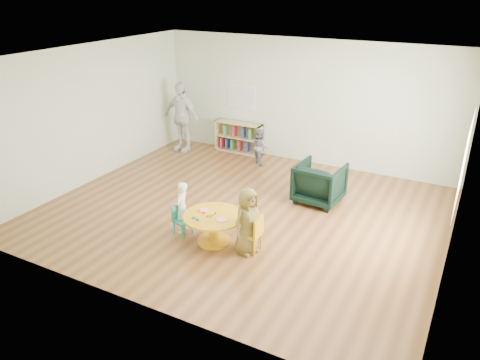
{
  "coord_description": "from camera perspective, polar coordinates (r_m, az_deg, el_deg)",
  "views": [
    {
      "loc": [
        3.59,
        -6.81,
        3.95
      ],
      "look_at": [
        0.11,
        -0.3,
        0.77
      ],
      "focal_mm": 35.0,
      "sensor_mm": 36.0,
      "label": 1
    }
  ],
  "objects": [
    {
      "name": "kid_chair_left",
      "position": [
        7.88,
        -7.16,
        -4.75
      ],
      "size": [
        0.33,
        0.33,
        0.5
      ],
      "rotation": [
        0.0,
        0.0,
        -1.82
      ],
      "color": "#198C75",
      "rests_on": "ground"
    },
    {
      "name": "adult_caretaker",
      "position": [
        11.6,
        -7.16,
        7.64
      ],
      "size": [
        1.03,
        0.5,
        1.7
      ],
      "primitive_type": "imported",
      "rotation": [
        0.0,
        0.0,
        -0.09
      ],
      "color": "white",
      "rests_on": "ground"
    },
    {
      "name": "toddler",
      "position": [
        10.76,
        2.49,
        4.11
      ],
      "size": [
        0.51,
        0.5,
        0.83
      ],
      "primitive_type": "imported",
      "rotation": [
        0.0,
        0.0,
        2.45
      ],
      "color": "#181E3D",
      "rests_on": "ground"
    },
    {
      "name": "child_left",
      "position": [
        7.85,
        -7.11,
        -3.35
      ],
      "size": [
        0.28,
        0.37,
        0.9
      ],
      "primitive_type": "imported",
      "rotation": [
        0.0,
        0.0,
        -1.37
      ],
      "color": "white",
      "rests_on": "ground"
    },
    {
      "name": "kid_chair_right",
      "position": [
        7.31,
        1.57,
        -6.45
      ],
      "size": [
        0.33,
        0.33,
        0.6
      ],
      "rotation": [
        0.0,
        0.0,
        1.6
      ],
      "color": "gold",
      "rests_on": "ground"
    },
    {
      "name": "child_right",
      "position": [
        7.18,
        0.92,
        -5.04
      ],
      "size": [
        0.5,
        0.61,
        1.08
      ],
      "primitive_type": "imported",
      "rotation": [
        0.0,
        0.0,
        1.23
      ],
      "color": "gold",
      "rests_on": "ground"
    },
    {
      "name": "alphabet_poster",
      "position": [
        11.38,
        0.2,
        10.11
      ],
      "size": [
        0.74,
        0.01,
        0.54
      ],
      "color": "white",
      "rests_on": "ground"
    },
    {
      "name": "activity_table",
      "position": [
        7.55,
        -3.23,
        -5.33
      ],
      "size": [
        0.98,
        0.98,
        0.53
      ],
      "rotation": [
        0.0,
        0.0,
        -0.0
      ],
      "color": "gold",
      "rests_on": "ground"
    },
    {
      "name": "armchair",
      "position": [
        9.0,
        9.66,
        -0.36
      ],
      "size": [
        0.89,
        0.91,
        0.78
      ],
      "primitive_type": "imported",
      "rotation": [
        0.0,
        0.0,
        3.07
      ],
      "color": "black",
      "rests_on": "ground"
    },
    {
      "name": "room",
      "position": [
        7.96,
        0.39,
        8.34
      ],
      "size": [
        7.1,
        7.0,
        2.8
      ],
      "color": "brown",
      "rests_on": "ground"
    },
    {
      "name": "bookshelf",
      "position": [
        11.55,
        -0.16,
        5.23
      ],
      "size": [
        1.2,
        0.3,
        0.75
      ],
      "color": "tan",
      "rests_on": "ground"
    }
  ]
}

